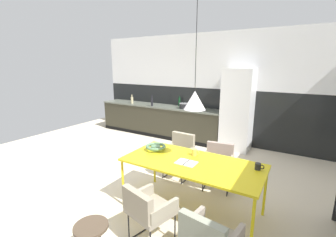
% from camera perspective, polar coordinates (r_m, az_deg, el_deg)
% --- Properties ---
extents(ground_plane, '(9.10, 9.10, 0.00)m').
position_cam_1_polar(ground_plane, '(4.24, -5.97, -16.13)').
color(ground_plane, beige).
extents(back_wall_splashback_dark, '(7.00, 0.12, 1.44)m').
position_cam_1_polar(back_wall_splashback_dark, '(6.50, 10.05, 1.03)').
color(back_wall_splashback_dark, black).
rests_on(back_wall_splashback_dark, ground).
extents(back_wall_panel_upper, '(7.00, 0.12, 1.44)m').
position_cam_1_polar(back_wall_panel_upper, '(6.36, 10.58, 13.84)').
color(back_wall_panel_upper, silver).
rests_on(back_wall_panel_upper, back_wall_splashback_dark).
extents(kitchen_counter, '(3.87, 0.63, 0.90)m').
position_cam_1_polar(kitchen_counter, '(6.88, -2.30, -0.41)').
color(kitchen_counter, '#2E2C20').
rests_on(kitchen_counter, ground).
extents(refrigerator_column, '(0.70, 0.60, 1.99)m').
position_cam_1_polar(refrigerator_column, '(5.85, 16.74, 2.05)').
color(refrigerator_column, silver).
rests_on(refrigerator_column, ground).
extents(dining_table, '(1.92, 0.91, 0.76)m').
position_cam_1_polar(dining_table, '(3.29, 5.95, -11.23)').
color(dining_table, yellow).
rests_on(dining_table, ground).
extents(armchair_far_side, '(0.55, 0.54, 0.75)m').
position_cam_1_polar(armchair_far_side, '(4.08, 12.39, -9.91)').
color(armchair_far_side, gray).
rests_on(armchair_far_side, ground).
extents(armchair_near_window, '(0.58, 0.57, 0.74)m').
position_cam_1_polar(armchair_near_window, '(2.82, -5.29, -20.88)').
color(armchair_near_window, gray).
rests_on(armchair_near_window, ground).
extents(armchair_corner_seat, '(0.51, 0.49, 0.81)m').
position_cam_1_polar(armchair_corner_seat, '(4.36, 2.97, -7.80)').
color(armchair_corner_seat, gray).
rests_on(armchair_corner_seat, ground).
extents(armchair_by_stool, '(0.54, 0.53, 0.77)m').
position_cam_1_polar(armchair_by_stool, '(2.44, 9.88, -26.93)').
color(armchair_by_stool, gray).
rests_on(armchair_by_stool, ground).
extents(fruit_bowl, '(0.32, 0.32, 0.08)m').
position_cam_1_polar(fruit_bowl, '(3.66, -3.06, -7.01)').
color(fruit_bowl, '#4C704C').
rests_on(fruit_bowl, dining_table).
extents(open_book, '(0.27, 0.21, 0.02)m').
position_cam_1_polar(open_book, '(3.22, 4.53, -10.84)').
color(open_book, white).
rests_on(open_book, dining_table).
extents(mug_glass_clear, '(0.12, 0.07, 0.09)m').
position_cam_1_polar(mug_glass_clear, '(3.23, 21.40, -10.99)').
color(mug_glass_clear, black).
rests_on(mug_glass_clear, dining_table).
extents(mug_tall_blue, '(0.13, 0.08, 0.10)m').
position_cam_1_polar(mug_tall_blue, '(3.46, 6.54, -8.34)').
color(mug_tall_blue, gold).
rests_on(mug_tall_blue, dining_table).
extents(cooking_pot, '(0.24, 0.24, 0.17)m').
position_cam_1_polar(cooking_pot, '(6.30, 3.86, 3.16)').
color(cooking_pot, black).
rests_on(cooking_pot, kitchen_counter).
extents(bottle_vinegar_dark, '(0.08, 0.08, 0.27)m').
position_cam_1_polar(bottle_vinegar_dark, '(7.19, -8.89, 4.55)').
color(bottle_vinegar_dark, tan).
rests_on(bottle_vinegar_dark, kitchen_counter).
extents(bottle_oil_tall, '(0.06, 0.06, 0.32)m').
position_cam_1_polar(bottle_oil_tall, '(6.64, -3.99, 4.23)').
color(bottle_oil_tall, black).
rests_on(bottle_oil_tall, kitchen_counter).
extents(bottle_wine_green, '(0.06, 0.06, 0.30)m').
position_cam_1_polar(bottle_wine_green, '(6.66, 2.83, 4.18)').
color(bottle_wine_green, '#0F3319').
rests_on(bottle_wine_green, kitchen_counter).
extents(side_stool, '(0.36, 0.36, 0.44)m').
position_cam_1_polar(side_stool, '(2.79, -18.48, -24.44)').
color(side_stool, '#4C3D2D').
rests_on(side_stool, ground).
extents(pendant_lamp_over_table_near, '(0.29, 0.29, 1.35)m').
position_cam_1_polar(pendant_lamp_over_table_near, '(3.06, 6.62, 4.52)').
color(pendant_lamp_over_table_near, black).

